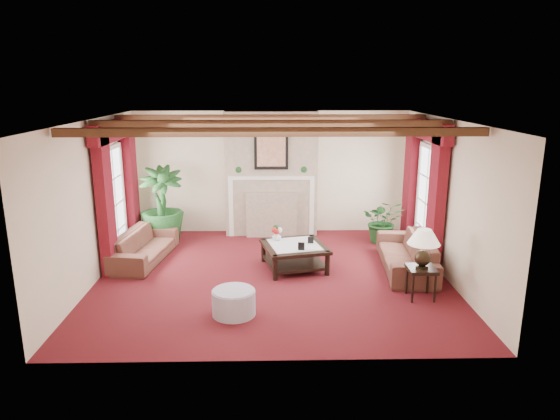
{
  "coord_description": "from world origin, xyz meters",
  "views": [
    {
      "loc": [
        -0.05,
        -8.19,
        3.29
      ],
      "look_at": [
        0.14,
        0.4,
        1.09
      ],
      "focal_mm": 32.0,
      "sensor_mm": 36.0,
      "label": 1
    }
  ],
  "objects_px": {
    "potted_palm": "(163,221)",
    "coffee_table": "(294,257)",
    "side_table": "(421,283)",
    "sofa_left": "(143,241)",
    "sofa_right": "(407,248)",
    "ottoman": "(234,303)"
  },
  "relations": [
    {
      "from": "sofa_right",
      "to": "ottoman",
      "type": "xyz_separation_m",
      "value": [
        -2.99,
        -1.76,
        -0.22
      ]
    },
    {
      "from": "sofa_right",
      "to": "potted_palm",
      "type": "distance_m",
      "value": 5.02
    },
    {
      "from": "sofa_right",
      "to": "side_table",
      "type": "distance_m",
      "value": 1.25
    },
    {
      "from": "coffee_table",
      "to": "side_table",
      "type": "relative_size",
      "value": 2.13
    },
    {
      "from": "sofa_right",
      "to": "potted_palm",
      "type": "relative_size",
      "value": 1.21
    },
    {
      "from": "potted_palm",
      "to": "sofa_left",
      "type": "bearing_deg",
      "value": -96.66
    },
    {
      "from": "sofa_right",
      "to": "potted_palm",
      "type": "xyz_separation_m",
      "value": [
        -4.72,
        1.72,
        0.04
      ]
    },
    {
      "from": "sofa_left",
      "to": "potted_palm",
      "type": "height_order",
      "value": "potted_palm"
    },
    {
      "from": "sofa_left",
      "to": "side_table",
      "type": "relative_size",
      "value": 3.91
    },
    {
      "from": "side_table",
      "to": "potted_palm",
      "type": "bearing_deg",
      "value": 147.39
    },
    {
      "from": "sofa_left",
      "to": "coffee_table",
      "type": "distance_m",
      "value": 2.88
    },
    {
      "from": "sofa_right",
      "to": "ottoman",
      "type": "relative_size",
      "value": 3.35
    },
    {
      "from": "sofa_right",
      "to": "ottoman",
      "type": "bearing_deg",
      "value": -54.27
    },
    {
      "from": "potted_palm",
      "to": "coffee_table",
      "type": "xyz_separation_m",
      "value": [
        2.7,
        -1.62,
        -0.23
      ]
    },
    {
      "from": "potted_palm",
      "to": "ottoman",
      "type": "distance_m",
      "value": 3.89
    },
    {
      "from": "sofa_left",
      "to": "side_table",
      "type": "distance_m",
      "value": 5.09
    },
    {
      "from": "sofa_left",
      "to": "side_table",
      "type": "xyz_separation_m",
      "value": [
        4.75,
        -1.82,
        -0.12
      ]
    },
    {
      "from": "sofa_right",
      "to": "coffee_table",
      "type": "xyz_separation_m",
      "value": [
        -2.02,
        0.1,
        -0.18
      ]
    },
    {
      "from": "side_table",
      "to": "ottoman",
      "type": "height_order",
      "value": "side_table"
    },
    {
      "from": "potted_palm",
      "to": "side_table",
      "type": "distance_m",
      "value": 5.49
    },
    {
      "from": "sofa_left",
      "to": "sofa_right",
      "type": "bearing_deg",
      "value": -88.96
    },
    {
      "from": "side_table",
      "to": "ottoman",
      "type": "distance_m",
      "value": 2.94
    }
  ]
}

